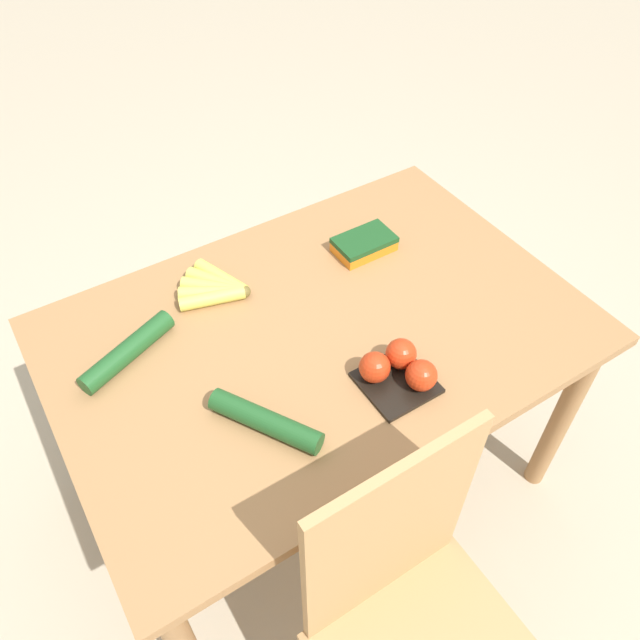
% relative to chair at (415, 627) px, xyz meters
% --- Properties ---
extents(ground_plane, '(12.00, 12.00, 0.00)m').
position_rel_chair_xyz_m(ground_plane, '(-0.18, -0.65, -0.51)').
color(ground_plane, '#B7A88E').
extents(dining_table, '(1.32, 0.91, 0.73)m').
position_rel_chair_xyz_m(dining_table, '(-0.18, -0.65, 0.12)').
color(dining_table, '#9E7044').
rests_on(dining_table, ground_plane).
extents(chair, '(0.42, 0.40, 0.99)m').
position_rel_chair_xyz_m(chair, '(0.00, 0.00, 0.00)').
color(chair, tan).
rests_on(chair, ground_plane).
extents(banana_bunch, '(0.19, 0.19, 0.04)m').
position_rel_chair_xyz_m(banana_bunch, '(-0.01, -0.91, 0.23)').
color(banana_bunch, brown).
rests_on(banana_bunch, dining_table).
extents(tomato_pack, '(0.16, 0.16, 0.08)m').
position_rel_chair_xyz_m(tomato_pack, '(-0.24, -0.42, 0.25)').
color(tomato_pack, black).
rests_on(tomato_pack, dining_table).
extents(carrot_bag, '(0.17, 0.10, 0.05)m').
position_rel_chair_xyz_m(carrot_bag, '(-0.45, -0.84, 0.24)').
color(carrot_bag, orange).
rests_on(carrot_bag, dining_table).
extents(cucumber_near, '(0.18, 0.25, 0.05)m').
position_rel_chair_xyz_m(cucumber_near, '(0.08, -0.46, 0.24)').
color(cucumber_near, '#1E5123').
rests_on(cucumber_near, dining_table).
extents(cucumber_far, '(0.26, 0.15, 0.05)m').
position_rel_chair_xyz_m(cucumber_far, '(0.26, -0.81, 0.24)').
color(cucumber_far, '#1E5123').
rests_on(cucumber_far, dining_table).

